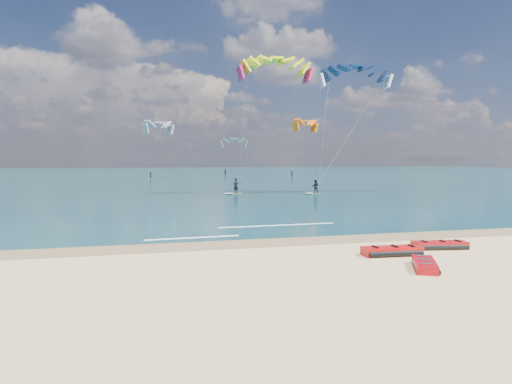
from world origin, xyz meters
TOP-DOWN VIEW (x-y plane):
  - ground at (0.00, 40.00)m, footprint 320.00×320.00m
  - wet_sand_strip at (0.00, 3.00)m, footprint 320.00×2.40m
  - sea at (0.00, 104.00)m, footprint 320.00×200.00m
  - packed_kite_left at (4.23, -1.07)m, footprint 2.77×1.39m
  - packed_kite_mid at (7.05, -0.35)m, footprint 2.74×1.47m
  - packed_kite_right at (4.13, -3.50)m, footprint 1.99×2.48m
  - kitesurfer_main at (6.36, 30.57)m, footprint 9.83×6.81m
  - kitesurfer_far at (15.47, 29.68)m, footprint 10.21×5.01m
  - shoreline_foam at (-0.10, 6.87)m, footprint 11.49×3.60m
  - distant_kites at (-10.64, 76.89)m, footprint 79.55×37.72m

SIDE VIEW (x-z plane):
  - ground at x=0.00m, z-range 0.00..0.00m
  - packed_kite_left at x=4.23m, z-range -0.21..0.21m
  - packed_kite_mid at x=7.05m, z-range -0.20..0.20m
  - packed_kite_right at x=4.13m, z-range -0.19..0.19m
  - wet_sand_strip at x=0.00m, z-range 0.00..0.01m
  - sea at x=0.00m, z-range 0.00..0.04m
  - shoreline_foam at x=-0.10m, z-range 0.04..0.05m
  - distant_kites at x=-10.64m, z-range -1.28..12.90m
  - kitesurfer_main at x=6.36m, z-range 0.30..16.16m
  - kitesurfer_far at x=15.47m, z-range 0.42..16.07m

